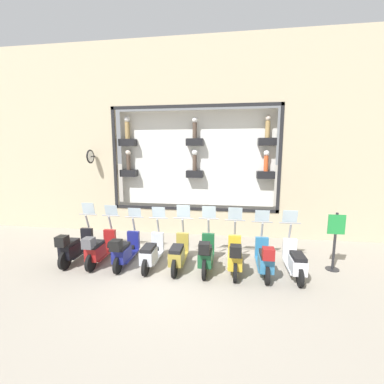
{
  "coord_description": "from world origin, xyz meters",
  "views": [
    {
      "loc": [
        -6.45,
        -1.38,
        3.3
      ],
      "look_at": [
        1.79,
        -0.18,
        1.98
      ],
      "focal_mm": 24.0,
      "sensor_mm": 36.0,
      "label": 1
    }
  ],
  "objects_px": {
    "scooter_teal_1": "(265,258)",
    "scooter_green_3": "(206,254)",
    "scooter_yellow_2": "(235,256)",
    "scooter_navy_6": "(125,250)",
    "scooter_red_7": "(99,248)",
    "scooter_olive_4": "(179,253)",
    "scooter_white_0": "(295,261)",
    "scooter_silver_5": "(152,252)",
    "shop_sign_post": "(335,240)",
    "scooter_black_8": "(75,247)"
  },
  "relations": [
    {
      "from": "scooter_white_0",
      "to": "scooter_silver_5",
      "type": "relative_size",
      "value": 1.0
    },
    {
      "from": "scooter_silver_5",
      "to": "scooter_red_7",
      "type": "bearing_deg",
      "value": 92.1
    },
    {
      "from": "scooter_navy_6",
      "to": "scooter_black_8",
      "type": "xyz_separation_m",
      "value": [
        0.01,
        1.58,
        0.02
      ]
    },
    {
      "from": "scooter_yellow_2",
      "to": "scooter_teal_1",
      "type": "bearing_deg",
      "value": -90.56
    },
    {
      "from": "shop_sign_post",
      "to": "scooter_red_7",
      "type": "bearing_deg",
      "value": 94.91
    },
    {
      "from": "scooter_white_0",
      "to": "shop_sign_post",
      "type": "bearing_deg",
      "value": -65.95
    },
    {
      "from": "scooter_green_3",
      "to": "shop_sign_post",
      "type": "xyz_separation_m",
      "value": [
        0.57,
        -3.53,
        0.4
      ]
    },
    {
      "from": "scooter_green_3",
      "to": "shop_sign_post",
      "type": "height_order",
      "value": "scooter_green_3"
    },
    {
      "from": "scooter_white_0",
      "to": "scooter_silver_5",
      "type": "bearing_deg",
      "value": 90.01
    },
    {
      "from": "scooter_silver_5",
      "to": "scooter_green_3",
      "type": "bearing_deg",
      "value": -91.74
    },
    {
      "from": "scooter_green_3",
      "to": "scooter_red_7",
      "type": "height_order",
      "value": "scooter_green_3"
    },
    {
      "from": "scooter_silver_5",
      "to": "scooter_black_8",
      "type": "xyz_separation_m",
      "value": [
        -0.05,
        2.37,
        0.06
      ]
    },
    {
      "from": "scooter_black_8",
      "to": "scooter_yellow_2",
      "type": "bearing_deg",
      "value": -90.04
    },
    {
      "from": "scooter_green_3",
      "to": "scooter_white_0",
      "type": "bearing_deg",
      "value": -88.83
    },
    {
      "from": "shop_sign_post",
      "to": "scooter_teal_1",
      "type": "bearing_deg",
      "value": 106.6
    },
    {
      "from": "scooter_teal_1",
      "to": "scooter_green_3",
      "type": "relative_size",
      "value": 0.99
    },
    {
      "from": "scooter_silver_5",
      "to": "scooter_red_7",
      "type": "relative_size",
      "value": 1.0
    },
    {
      "from": "scooter_white_0",
      "to": "scooter_red_7",
      "type": "bearing_deg",
      "value": 90.6
    },
    {
      "from": "scooter_yellow_2",
      "to": "scooter_red_7",
      "type": "distance_m",
      "value": 3.95
    },
    {
      "from": "scooter_silver_5",
      "to": "scooter_red_7",
      "type": "xyz_separation_m",
      "value": [
        -0.06,
        1.58,
        0.05
      ]
    },
    {
      "from": "scooter_navy_6",
      "to": "scooter_black_8",
      "type": "relative_size",
      "value": 0.99
    },
    {
      "from": "scooter_yellow_2",
      "to": "scooter_green_3",
      "type": "distance_m",
      "value": 0.79
    },
    {
      "from": "scooter_green_3",
      "to": "scooter_black_8",
      "type": "height_order",
      "value": "scooter_green_3"
    },
    {
      "from": "scooter_olive_4",
      "to": "scooter_silver_5",
      "type": "distance_m",
      "value": 0.79
    },
    {
      "from": "scooter_olive_4",
      "to": "scooter_black_8",
      "type": "distance_m",
      "value": 3.16
    },
    {
      "from": "scooter_white_0",
      "to": "scooter_silver_5",
      "type": "height_order",
      "value": "scooter_white_0"
    },
    {
      "from": "scooter_silver_5",
      "to": "scooter_black_8",
      "type": "bearing_deg",
      "value": 91.27
    },
    {
      "from": "scooter_red_7",
      "to": "scooter_black_8",
      "type": "height_order",
      "value": "scooter_black_8"
    },
    {
      "from": "scooter_navy_6",
      "to": "scooter_red_7",
      "type": "xyz_separation_m",
      "value": [
        0.01,
        0.79,
        0.01
      ]
    },
    {
      "from": "scooter_yellow_2",
      "to": "scooter_green_3",
      "type": "relative_size",
      "value": 0.99
    },
    {
      "from": "scooter_teal_1",
      "to": "scooter_red_7",
      "type": "xyz_separation_m",
      "value": [
        0.01,
        4.74,
        0.01
      ]
    },
    {
      "from": "scooter_silver_5",
      "to": "scooter_white_0",
      "type": "bearing_deg",
      "value": -89.99
    },
    {
      "from": "scooter_white_0",
      "to": "scooter_teal_1",
      "type": "xyz_separation_m",
      "value": [
        -0.06,
        0.79,
        0.04
      ]
    },
    {
      "from": "scooter_teal_1",
      "to": "shop_sign_post",
      "type": "height_order",
      "value": "shop_sign_post"
    },
    {
      "from": "scooter_silver_5",
      "to": "shop_sign_post",
      "type": "xyz_separation_m",
      "value": [
        0.52,
        -5.11,
        0.47
      ]
    },
    {
      "from": "scooter_teal_1",
      "to": "scooter_navy_6",
      "type": "relative_size",
      "value": 1.0
    },
    {
      "from": "scooter_yellow_2",
      "to": "scooter_green_3",
      "type": "bearing_deg",
      "value": 89.45
    },
    {
      "from": "scooter_teal_1",
      "to": "scooter_navy_6",
      "type": "height_order",
      "value": "scooter_teal_1"
    },
    {
      "from": "scooter_yellow_2",
      "to": "scooter_green_3",
      "type": "height_order",
      "value": "scooter_green_3"
    },
    {
      "from": "scooter_yellow_2",
      "to": "scooter_navy_6",
      "type": "xyz_separation_m",
      "value": [
        -0.01,
        3.16,
        -0.02
      ]
    },
    {
      "from": "scooter_silver_5",
      "to": "shop_sign_post",
      "type": "bearing_deg",
      "value": -84.22
    },
    {
      "from": "scooter_red_7",
      "to": "shop_sign_post",
      "type": "relative_size",
      "value": 1.09
    },
    {
      "from": "scooter_red_7",
      "to": "scooter_black_8",
      "type": "bearing_deg",
      "value": 89.62
    },
    {
      "from": "scooter_yellow_2",
      "to": "scooter_olive_4",
      "type": "bearing_deg",
      "value": 87.78
    },
    {
      "from": "scooter_navy_6",
      "to": "scooter_white_0",
      "type": "bearing_deg",
      "value": -89.21
    },
    {
      "from": "scooter_green_3",
      "to": "scooter_black_8",
      "type": "xyz_separation_m",
      "value": [
        -0.0,
        3.95,
        -0.01
      ]
    },
    {
      "from": "scooter_white_0",
      "to": "shop_sign_post",
      "type": "relative_size",
      "value": 1.09
    },
    {
      "from": "scooter_white_0",
      "to": "shop_sign_post",
      "type": "xyz_separation_m",
      "value": [
        0.52,
        -1.16,
        0.47
      ]
    },
    {
      "from": "scooter_green_3",
      "to": "shop_sign_post",
      "type": "bearing_deg",
      "value": -80.9
    },
    {
      "from": "scooter_white_0",
      "to": "scooter_navy_6",
      "type": "relative_size",
      "value": 1.0
    }
  ]
}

